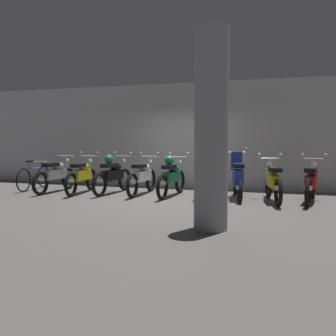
# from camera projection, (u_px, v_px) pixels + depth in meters

# --- Properties ---
(ground_plane) EXTENTS (80.00, 80.00, 0.00)m
(ground_plane) POSITION_uv_depth(u_px,v_px,m) (168.00, 198.00, 8.80)
(ground_plane) COLOR #565451
(back_wall) EXTENTS (16.00, 0.30, 3.24)m
(back_wall) POSITION_uv_depth(u_px,v_px,m) (188.00, 136.00, 10.87)
(back_wall) COLOR #ADADB2
(back_wall) RESTS_ON ground
(motorbike_slot_0) EXTENTS (0.56, 1.95, 1.03)m
(motorbike_slot_0) POSITION_uv_depth(u_px,v_px,m) (56.00, 175.00, 9.89)
(motorbike_slot_0) COLOR black
(motorbike_slot_0) RESTS_ON ground
(motorbike_slot_1) EXTENTS (0.59, 1.95, 1.15)m
(motorbike_slot_1) POSITION_uv_depth(u_px,v_px,m) (82.00, 176.00, 9.65)
(motorbike_slot_1) COLOR black
(motorbike_slot_1) RESTS_ON ground
(motorbike_slot_2) EXTENTS (0.59, 1.95, 1.15)m
(motorbike_slot_2) POSITION_uv_depth(u_px,v_px,m) (113.00, 174.00, 9.60)
(motorbike_slot_2) COLOR black
(motorbike_slot_2) RESTS_ON ground
(motorbike_slot_3) EXTENTS (0.59, 1.95, 1.15)m
(motorbike_slot_3) POSITION_uv_depth(u_px,v_px,m) (142.00, 176.00, 9.41)
(motorbike_slot_3) COLOR black
(motorbike_slot_3) RESTS_ON ground
(motorbike_slot_4) EXTENTS (0.59, 1.95, 1.15)m
(motorbike_slot_4) POSITION_uv_depth(u_px,v_px,m) (172.00, 176.00, 9.10)
(motorbike_slot_4) COLOR black
(motorbike_slot_4) RESTS_ON ground
(motorbike_slot_5) EXTENTS (0.59, 1.95, 1.15)m
(motorbike_slot_5) POSITION_uv_depth(u_px,v_px,m) (203.00, 179.00, 8.81)
(motorbike_slot_5) COLOR black
(motorbike_slot_5) RESTS_ON ground
(motorbike_slot_6) EXTENTS (0.58, 1.67, 1.29)m
(motorbike_slot_6) POSITION_uv_depth(u_px,v_px,m) (237.00, 178.00, 8.68)
(motorbike_slot_6) COLOR black
(motorbike_slot_6) RESTS_ON ground
(motorbike_slot_7) EXTENTS (0.58, 1.94, 1.15)m
(motorbike_slot_7) POSITION_uv_depth(u_px,v_px,m) (273.00, 181.00, 8.24)
(motorbike_slot_7) COLOR black
(motorbike_slot_7) RESTS_ON ground
(motorbike_slot_8) EXTENTS (0.63, 1.93, 1.15)m
(motorbike_slot_8) POSITION_uv_depth(u_px,v_px,m) (311.00, 182.00, 8.14)
(motorbike_slot_8) COLOR black
(motorbike_slot_8) RESTS_ON ground
(bicycle) EXTENTS (0.50, 1.73, 0.89)m
(bicycle) POSITION_uv_depth(u_px,v_px,m) (34.00, 178.00, 10.37)
(bicycle) COLOR black
(bicycle) RESTS_ON ground
(support_pillar) EXTENTS (0.55, 0.55, 3.24)m
(support_pillar) POSITION_uv_depth(u_px,v_px,m) (211.00, 131.00, 5.59)
(support_pillar) COLOR gray
(support_pillar) RESTS_ON ground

